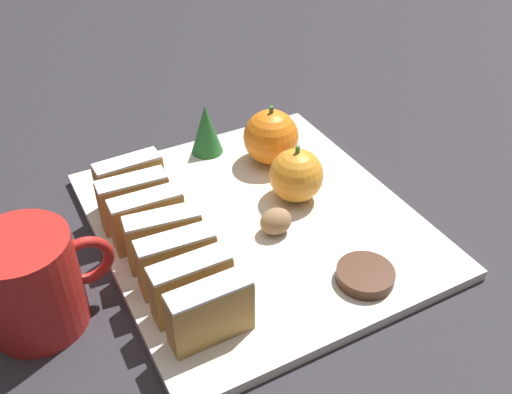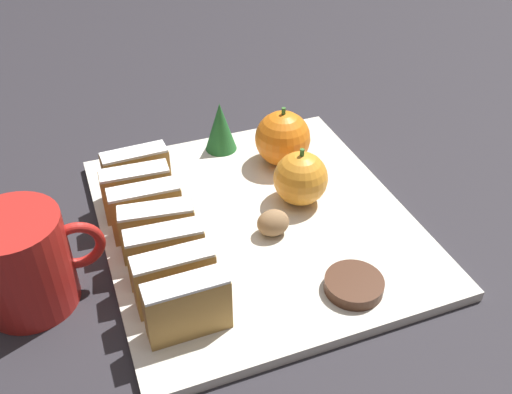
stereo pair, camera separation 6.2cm
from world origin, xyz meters
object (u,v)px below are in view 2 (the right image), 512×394
Objects in this scene: orange_near at (283,138)px; chocolate_cookie at (354,285)px; orange_far at (301,178)px; walnut at (273,223)px; coffee_mug at (24,262)px.

chocolate_cookie is at bearing -95.40° from orange_near.
chocolate_cookie is (-0.01, -0.15, -0.02)m from orange_far.
walnut is 0.25m from coffee_mug.
orange_far is 0.58× the size of coffee_mug.
orange_far is at bearing 7.44° from coffee_mug.
orange_far is at bearing 40.17° from walnut.
orange_far is 0.15m from chocolate_cookie.
orange_far is at bearing -98.63° from orange_near.
orange_far reaches higher than chocolate_cookie.
orange_near is 0.14m from walnut.
coffee_mug is (-0.29, 0.11, 0.03)m from chocolate_cookie.
orange_near is 0.23m from chocolate_cookie.
orange_near is at bearing 63.04° from walnut.
chocolate_cookie is at bearing -20.49° from coffee_mug.
orange_far is 0.07m from walnut.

